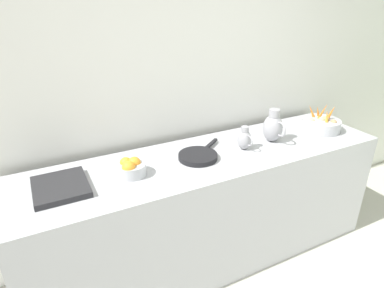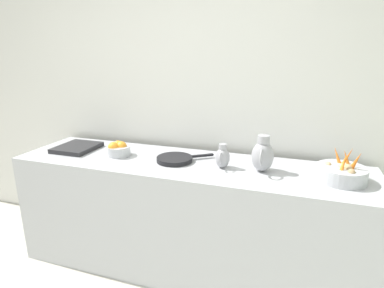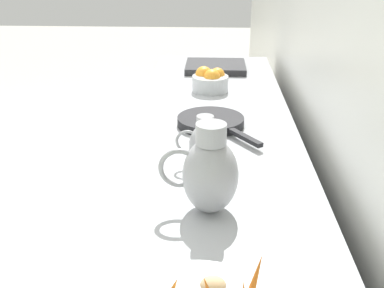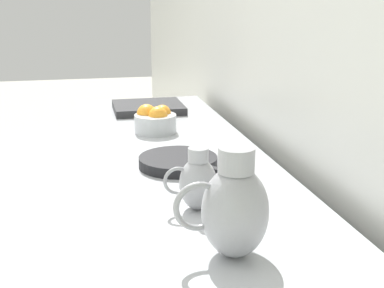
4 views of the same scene
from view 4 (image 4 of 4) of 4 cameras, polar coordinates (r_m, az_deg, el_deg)
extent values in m
cylinder|color=#ADAFB5|center=(2.21, -4.01, 2.25)|extent=(0.18, 0.18, 0.08)
sphere|color=orange|center=(2.23, -4.97, 3.29)|extent=(0.08, 0.08, 0.08)
sphere|color=orange|center=(2.18, -3.74, 3.06)|extent=(0.08, 0.08, 0.08)
sphere|color=orange|center=(2.23, -3.26, 3.34)|extent=(0.07, 0.07, 0.07)
ellipsoid|color=#939399|center=(1.16, 4.72, -7.39)|extent=(0.15, 0.15, 0.21)
cylinder|color=#939399|center=(1.12, 4.86, -1.73)|extent=(0.08, 0.08, 0.06)
torus|color=#939399|center=(1.13, 0.74, -6.84)|extent=(0.11, 0.01, 0.11)
ellipsoid|color=#939399|center=(1.41, 0.67, -4.39)|extent=(0.10, 0.10, 0.14)
cylinder|color=#939399|center=(1.39, 0.68, -1.18)|extent=(0.05, 0.05, 0.04)
torus|color=#939399|center=(1.40, -1.59, -4.03)|extent=(0.08, 0.01, 0.08)
cube|color=#232326|center=(2.62, -4.80, 4.00)|extent=(0.34, 0.30, 0.04)
cylinder|color=black|center=(1.77, -1.53, -1.91)|extent=(0.27, 0.27, 0.03)
cube|color=black|center=(1.63, 4.06, -3.30)|extent=(0.12, 0.16, 0.02)
camera|label=1|loc=(3.02, -44.28, 20.67)|focal=30.85mm
camera|label=2|loc=(1.95, -79.12, 9.68)|focal=29.33mm
camera|label=3|loc=(0.35, 96.28, 16.57)|focal=43.36mm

